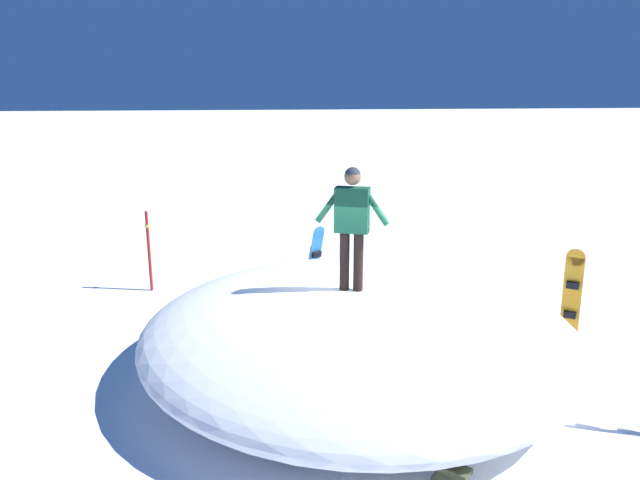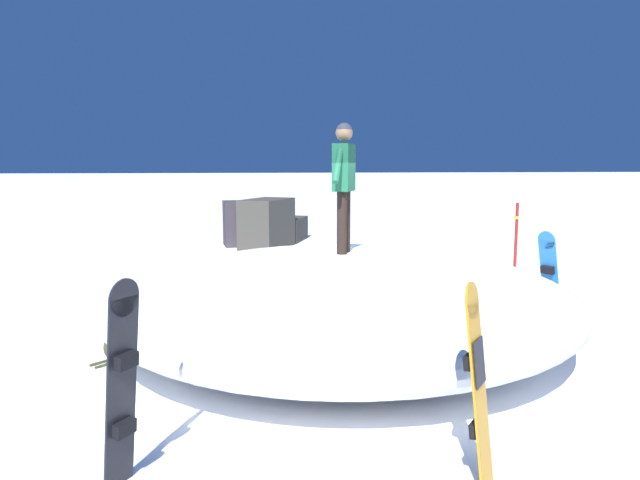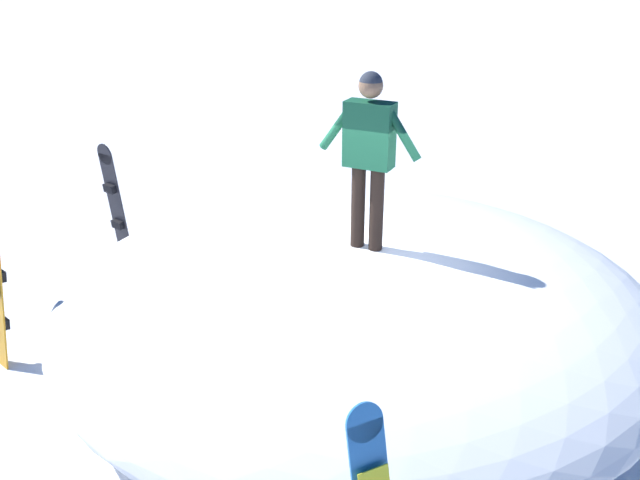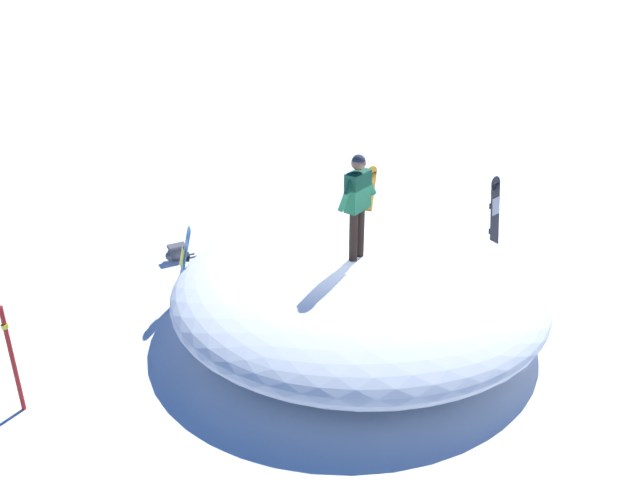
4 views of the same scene
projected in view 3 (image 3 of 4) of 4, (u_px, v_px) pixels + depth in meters
name	position (u px, v px, depth m)	size (l,w,h in m)	color
ground	(360.00, 366.00, 7.31)	(240.00, 240.00, 0.00)	white
snow_mound	(354.00, 299.00, 7.35)	(6.28, 6.36, 1.26)	white
snowboarder_standing	(369.00, 145.00, 6.63)	(0.48, 1.01, 1.77)	black
snowboard_secondary_upright	(114.00, 199.00, 9.51)	(0.31, 0.34, 1.67)	black
backpack_near	(336.00, 230.00, 10.21)	(0.55, 0.53, 0.39)	#383D23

